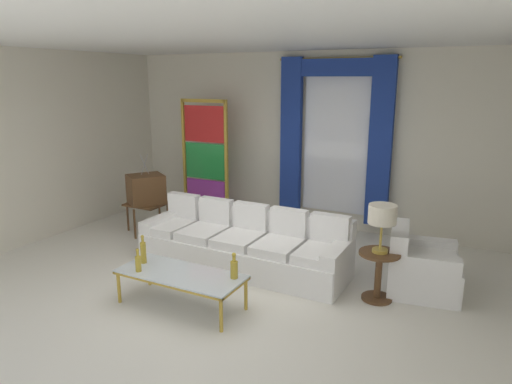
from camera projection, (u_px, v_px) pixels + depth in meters
ground_plane at (226, 290)px, 5.69m from camera, size 16.00×16.00×0.00m
wall_rear at (316, 141)px, 7.96m from camera, size 8.00×0.12×3.00m
wall_left at (51, 145)px, 7.48m from camera, size 0.12×7.00×3.00m
ceiling_slab at (256, 39)px, 5.65m from camera, size 8.00×7.60×0.04m
curtained_window at (334, 129)px, 7.59m from camera, size 2.00×0.17×2.70m
couch_white_long at (245, 245)px, 6.37m from camera, size 2.93×0.94×0.86m
coffee_table at (181, 276)px, 5.21m from camera, size 1.47×0.61×0.41m
bottle_blue_decanter at (143, 251)px, 5.45m from camera, size 0.07×0.07×0.35m
bottle_crystal_tall at (234, 268)px, 5.04m from camera, size 0.08×0.08×0.30m
bottle_amber_squat at (138, 262)px, 5.22m from camera, size 0.07×0.07×0.28m
vintage_tv at (146, 191)px, 7.66m from camera, size 0.75×0.77×1.35m
armchair_white at (419, 269)px, 5.61m from camera, size 0.93×0.92×0.80m
stained_glass_divider at (205, 163)px, 8.27m from camera, size 0.95×0.05×2.20m
peacock_figurine at (215, 216)px, 8.01m from camera, size 0.44×0.60×0.50m
round_side_table at (378, 271)px, 5.37m from camera, size 0.48×0.48×0.59m
table_lamp_brass at (382, 216)px, 5.21m from camera, size 0.32×0.32×0.57m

